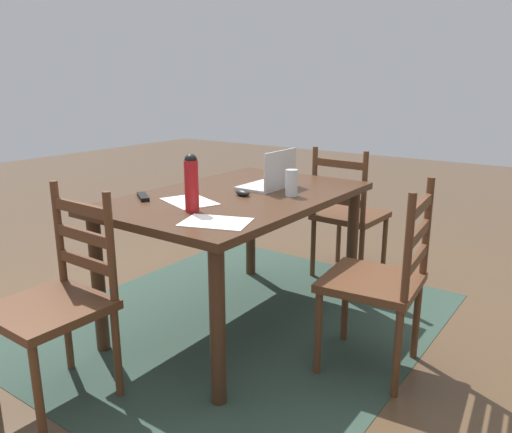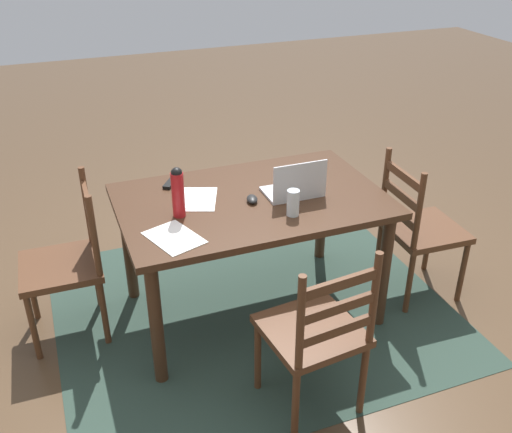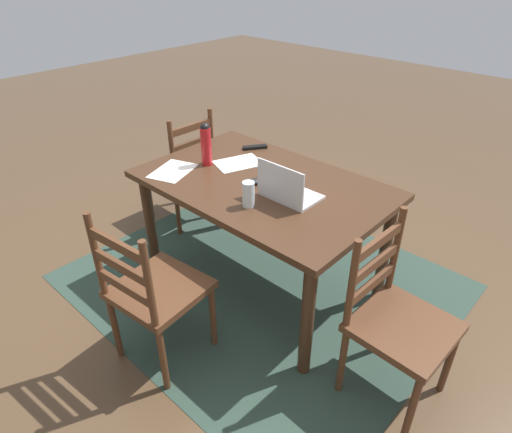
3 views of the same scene
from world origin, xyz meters
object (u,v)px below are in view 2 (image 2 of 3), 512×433
dining_table (252,213)px  water_bottle (178,191)px  computer_mouse (252,199)px  tv_remote (171,182)px  chair_right_near (68,263)px  chair_far_head (316,334)px  drinking_glass (293,203)px  laptop (295,187)px  chair_left_far (419,229)px

dining_table → water_bottle: water_bottle is taller
computer_mouse → water_bottle: bearing=15.1°
water_bottle → tv_remote: bearing=-97.4°
chair_right_near → chair_far_head: size_ratio=1.00×
dining_table → chair_right_near: chair_right_near is taller
tv_remote → computer_mouse: bearing=-12.8°
water_bottle → computer_mouse: size_ratio=2.80×
water_bottle → tv_remote: 0.43m
chair_far_head → dining_table: bearing=-89.7°
dining_table → drinking_glass: bearing=117.1°
laptop → tv_remote: laptop is taller
laptop → chair_left_far: bearing=171.2°
dining_table → chair_far_head: (-0.00, 0.85, -0.22)m
drinking_glass → water_bottle: bearing=-20.1°
laptop → water_bottle: bearing=-0.8°
drinking_glass → tv_remote: size_ratio=0.85×
drinking_glass → computer_mouse: (0.15, -0.22, -0.06)m
chair_left_far → water_bottle: 1.55m
dining_table → chair_left_far: size_ratio=1.58×
water_bottle → chair_far_head: bearing=118.8°
dining_table → chair_far_head: 0.88m
chair_left_far → laptop: laptop is taller
drinking_glass → computer_mouse: 0.27m
chair_left_far → computer_mouse: chair_left_far is taller
tv_remote → chair_far_head: bearing=-38.1°
laptop → drinking_glass: (0.10, 0.20, 0.01)m
chair_right_near → drinking_glass: chair_right_near is taller
dining_table → tv_remote: size_ratio=8.81×
chair_left_far → computer_mouse: bearing=-7.8°
chair_right_near → laptop: (-1.28, 0.26, 0.37)m
chair_far_head → tv_remote: (0.38, -1.20, 0.33)m
laptop → drinking_glass: laptop is taller
chair_far_head → water_bottle: (0.44, -0.79, 0.46)m
chair_far_head → drinking_glass: (-0.13, -0.59, 0.39)m
chair_left_far → tv_remote: bearing=-20.7°
chair_right_near → computer_mouse: (-1.02, 0.24, 0.33)m
dining_table → computer_mouse: (0.01, 0.05, 0.12)m
computer_mouse → laptop: bearing=-171.3°
chair_far_head → drinking_glass: chair_far_head is taller
drinking_glass → tv_remote: bearing=-49.8°
computer_mouse → tv_remote: bearing=-33.4°
water_bottle → drinking_glass: size_ratio=1.93×
chair_left_far → computer_mouse: size_ratio=9.50×
water_bottle → computer_mouse: 0.44m
chair_far_head → water_bottle: water_bottle is taller
chair_left_far → chair_right_near: 2.11m
water_bottle → drinking_glass: (-0.57, 0.21, -0.07)m
dining_table → laptop: laptop is taller
computer_mouse → tv_remote: 0.54m
dining_table → chair_right_near: (1.04, -0.19, -0.22)m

